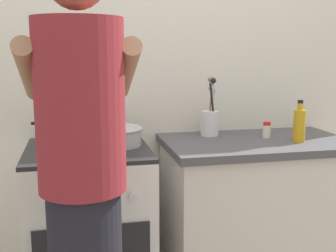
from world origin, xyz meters
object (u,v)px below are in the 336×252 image
(oil_bottle, at_px, (299,125))
(person, at_px, (84,200))
(pot, at_px, (58,135))
(mixing_bowl, at_px, (115,135))
(spice_bottle, at_px, (267,130))
(utensil_crock, at_px, (210,119))
(stove_range, at_px, (90,234))

(oil_bottle, height_order, person, person)
(pot, relative_size, mixing_bowl, 0.87)
(spice_bottle, relative_size, oil_bottle, 0.40)
(utensil_crock, bearing_deg, person, -131.90)
(mixing_bowl, height_order, spice_bottle, mixing_bowl)
(mixing_bowl, xyz_separation_m, oil_bottle, (0.95, -0.13, 0.04))
(person, bearing_deg, oil_bottle, 25.74)
(pot, xyz_separation_m, utensil_crock, (0.83, 0.15, 0.03))
(utensil_crock, bearing_deg, pot, -170.02)
(stove_range, xyz_separation_m, spice_bottle, (0.97, 0.05, 0.49))
(person, bearing_deg, spice_bottle, 33.96)
(mixing_bowl, bearing_deg, spice_bottle, 0.66)
(mixing_bowl, distance_m, utensil_crock, 0.56)
(utensil_crock, height_order, oil_bottle, utensil_crock)
(stove_range, distance_m, mixing_bowl, 0.52)
(stove_range, relative_size, pot, 3.71)
(stove_range, xyz_separation_m, person, (-0.04, -0.63, 0.41))
(stove_range, bearing_deg, spice_bottle, 2.70)
(mixing_bowl, height_order, utensil_crock, utensil_crock)
(pot, xyz_separation_m, mixing_bowl, (0.28, 0.01, -0.02))
(stove_range, xyz_separation_m, oil_bottle, (1.09, -0.09, 0.54))
(pot, distance_m, utensil_crock, 0.84)
(pot, distance_m, oil_bottle, 1.23)
(spice_bottle, bearing_deg, oil_bottle, -49.31)
(oil_bottle, bearing_deg, spice_bottle, 130.69)
(oil_bottle, distance_m, person, 1.26)
(pot, bearing_deg, oil_bottle, -5.37)
(person, bearing_deg, stove_range, 86.83)
(mixing_bowl, xyz_separation_m, person, (-0.18, -0.67, -0.09))
(spice_bottle, xyz_separation_m, person, (-1.01, -0.68, -0.08))
(pot, xyz_separation_m, person, (0.10, -0.66, -0.11))
(mixing_bowl, distance_m, oil_bottle, 0.96)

